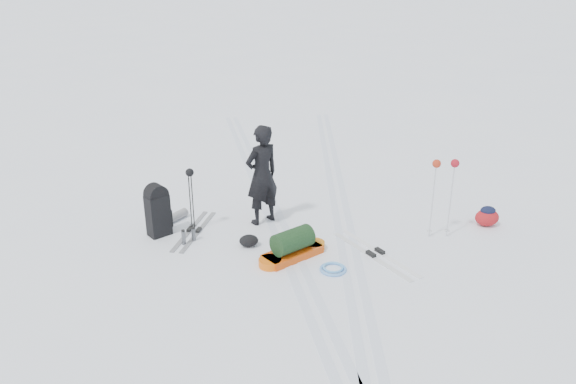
# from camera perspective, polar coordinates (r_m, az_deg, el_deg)

# --- Properties ---
(ground) EXTENTS (200.00, 200.00, 0.00)m
(ground) POSITION_cam_1_polar(r_m,az_deg,el_deg) (10.14, -0.23, -5.25)
(ground) COLOR white
(ground) RESTS_ON ground
(snow_hill_backdrop) EXTENTS (359.50, 192.00, 162.45)m
(snow_hill_backdrop) POSITION_cam_1_polar(r_m,az_deg,el_deg) (134.71, 22.85, -12.86)
(snow_hill_backdrop) COLOR white
(snow_hill_backdrop) RESTS_ON ground
(ski_tracks) EXTENTS (3.38, 17.97, 0.01)m
(ski_tracks) POSITION_cam_1_polar(r_m,az_deg,el_deg) (11.00, 2.36, -2.94)
(ski_tracks) COLOR silver
(ski_tracks) RESTS_ON ground
(skier) EXTENTS (0.85, 0.77, 1.95)m
(skier) POSITION_cam_1_polar(r_m,az_deg,el_deg) (10.59, -2.67, 1.73)
(skier) COLOR black
(skier) RESTS_ON ground
(pulk_sled) EXTENTS (1.36, 1.04, 0.52)m
(pulk_sled) POSITION_cam_1_polar(r_m,az_deg,el_deg) (9.60, 0.47, -5.60)
(pulk_sled) COLOR #C8440B
(pulk_sled) RESTS_ON ground
(expedition_rucksack) EXTENTS (0.75, 1.08, 1.00)m
(expedition_rucksack) POSITION_cam_1_polar(r_m,az_deg,el_deg) (10.59, -12.87, -1.82)
(expedition_rucksack) COLOR black
(expedition_rucksack) RESTS_ON ground
(ski_poles_black) EXTENTS (0.15, 0.15, 1.23)m
(ski_poles_black) POSITION_cam_1_polar(r_m,az_deg,el_deg) (10.40, -9.92, 1.20)
(ski_poles_black) COLOR black
(ski_poles_black) RESTS_ON ground
(ski_poles_silver) EXTENTS (0.48, 0.18, 1.50)m
(ski_poles_silver) POSITION_cam_1_polar(r_m,az_deg,el_deg) (10.28, 15.64, 1.92)
(ski_poles_silver) COLOR silver
(ski_poles_silver) RESTS_ON ground
(touring_skis_grey) EXTENTS (0.83, 1.73, 0.06)m
(touring_skis_grey) POSITION_cam_1_polar(r_m,az_deg,el_deg) (10.72, -9.52, -3.89)
(touring_skis_grey) COLOR #95999E
(touring_skis_grey) RESTS_ON ground
(touring_skis_white) EXTENTS (1.11, 1.95, 0.07)m
(touring_skis_white) POSITION_cam_1_polar(r_m,az_deg,el_deg) (9.88, 8.86, -6.23)
(touring_skis_white) COLOR silver
(touring_skis_white) RESTS_ON ground
(rope_coil) EXTENTS (0.56, 0.56, 0.05)m
(rope_coil) POSITION_cam_1_polar(r_m,az_deg,el_deg) (9.34, 4.60, -7.76)
(rope_coil) COLOR #61A1EC
(rope_coil) RESTS_ON ground
(small_daypack) EXTENTS (0.57, 0.53, 0.39)m
(small_daypack) POSITION_cam_1_polar(r_m,az_deg,el_deg) (11.39, 19.58, -2.34)
(small_daypack) COLOR maroon
(small_daypack) RESTS_ON ground
(thermos_pair) EXTENTS (0.25, 0.21, 0.29)m
(thermos_pair) POSITION_cam_1_polar(r_m,az_deg,el_deg) (10.28, -10.09, -4.40)
(thermos_pair) COLOR slate
(thermos_pair) RESTS_ON ground
(stuff_sack) EXTENTS (0.36, 0.27, 0.21)m
(stuff_sack) POSITION_cam_1_polar(r_m,az_deg,el_deg) (10.03, -4.00, -4.96)
(stuff_sack) COLOR black
(stuff_sack) RESTS_ON ground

